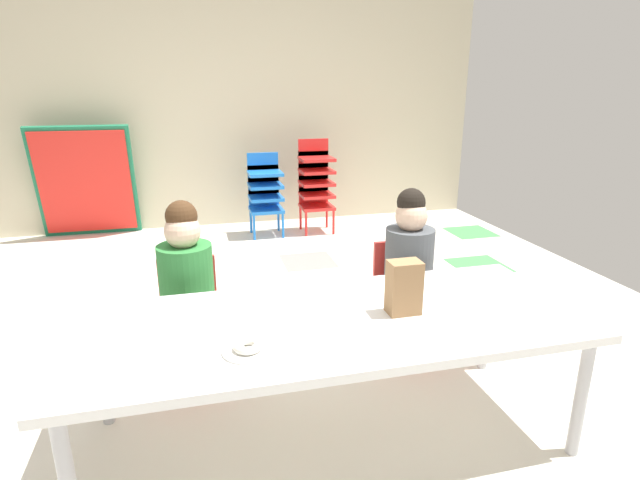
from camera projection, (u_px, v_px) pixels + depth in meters
ground_plane at (286, 345)px, 2.93m from camera, size 5.22×5.59×0.02m
back_wall at (232, 94)px, 5.13m from camera, size 5.22×0.10×2.69m
craft_table at (331, 328)px, 2.01m from camera, size 2.02×0.80×0.55m
seated_child_near_camera at (186, 275)px, 2.45m from camera, size 0.32×0.31×0.92m
seated_child_middle_seat at (408, 256)px, 2.72m from camera, size 0.32×0.32×0.92m
kid_chair_blue_stack at (265, 189)px, 4.94m from camera, size 0.32×0.30×0.80m
kid_chair_red_stack at (316, 181)px, 5.04m from camera, size 0.32×0.30×0.92m
folded_activity_table at (86, 182)px, 4.84m from camera, size 0.90×0.29×1.09m
paper_bag_brown at (404, 287)px, 2.02m from camera, size 0.13×0.09×0.22m
paper_plate_near_edge at (248, 351)px, 1.75m from camera, size 0.18×0.18×0.01m
donut_powdered_on_plate at (248, 346)px, 1.74m from camera, size 0.10×0.10×0.03m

